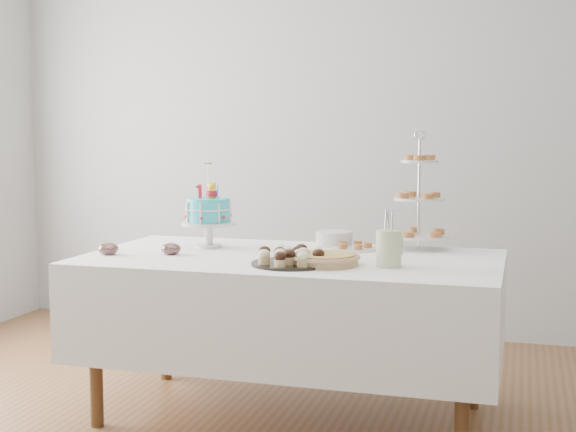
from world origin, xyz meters
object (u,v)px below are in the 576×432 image
(table, at_px, (291,304))
(jam_bowl_b, at_px, (171,249))
(pastry_plate, at_px, (354,247))
(utensil_pitcher, at_px, (389,247))
(cupcake_tray, at_px, (291,256))
(plate_stack, at_px, (334,238))
(jam_bowl_a, at_px, (108,249))
(birthday_cake, at_px, (209,225))
(pie, at_px, (325,259))
(tiered_stand, at_px, (419,199))

(table, xyz_separation_m, jam_bowl_b, (-0.56, -0.11, 0.25))
(pastry_plate, distance_m, utensil_pitcher, 0.52)
(cupcake_tray, height_order, plate_stack, cupcake_tray)
(pastry_plate, bearing_deg, jam_bowl_a, -155.92)
(pastry_plate, distance_m, jam_bowl_a, 1.18)
(birthday_cake, relative_size, pie, 1.36)
(tiered_stand, bearing_deg, birthday_cake, -166.48)
(pastry_plate, distance_m, jam_bowl_b, 0.89)
(plate_stack, height_order, utensil_pitcher, utensil_pitcher)
(birthday_cake, xyz_separation_m, pastry_plate, (0.71, 0.13, -0.10))
(plate_stack, xyz_separation_m, jam_bowl_a, (-0.95, -0.59, -0.01))
(pastry_plate, xyz_separation_m, utensil_pitcher, (0.25, -0.45, 0.07))
(table, bearing_deg, plate_stack, 74.37)
(pie, relative_size, jam_bowl_a, 3.21)
(jam_bowl_b, bearing_deg, table, 10.96)
(jam_bowl_a, bearing_deg, cupcake_tray, -2.34)
(birthday_cake, bearing_deg, utensil_pitcher, -21.59)
(utensil_pitcher, bearing_deg, plate_stack, 100.21)
(pie, height_order, pastry_plate, pie)
(pie, bearing_deg, cupcake_tray, -164.41)
(tiered_stand, height_order, pastry_plate, tiered_stand)
(birthday_cake, bearing_deg, table, -21.33)
(plate_stack, bearing_deg, birthday_cake, -157.52)
(table, distance_m, cupcake_tray, 0.36)
(table, bearing_deg, pie, -42.95)
(pie, distance_m, plate_stack, 0.60)
(plate_stack, distance_m, jam_bowl_a, 1.12)
(tiered_stand, bearing_deg, cupcake_tray, -126.55)
(birthday_cake, height_order, pastry_plate, birthday_cake)
(jam_bowl_b, bearing_deg, birthday_cake, 72.40)
(birthday_cake, height_order, utensil_pitcher, birthday_cake)
(pie, height_order, utensil_pitcher, utensil_pitcher)
(cupcake_tray, bearing_deg, pastry_plate, 71.91)
(pie, relative_size, plate_stack, 1.66)
(birthday_cake, distance_m, tiered_stand, 1.05)
(jam_bowl_a, height_order, utensil_pitcher, utensil_pitcher)
(utensil_pitcher, bearing_deg, pie, 162.75)
(pie, height_order, tiered_stand, tiered_stand)
(pie, xyz_separation_m, jam_bowl_b, (-0.77, 0.09, -0.00))
(table, distance_m, pie, 0.38)
(jam_bowl_a, relative_size, utensil_pitcher, 0.40)
(plate_stack, bearing_deg, jam_bowl_a, -148.00)
(pastry_plate, relative_size, utensil_pitcher, 0.95)
(table, distance_m, plate_stack, 0.49)
(pie, distance_m, jam_bowl_b, 0.77)
(pastry_plate, bearing_deg, cupcake_tray, -108.09)
(birthday_cake, bearing_deg, jam_bowl_b, -110.64)
(birthday_cake, height_order, pie, birthday_cake)
(birthday_cake, height_order, cupcake_tray, birthday_cake)
(pie, xyz_separation_m, utensil_pitcher, (0.28, 0.03, 0.06))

